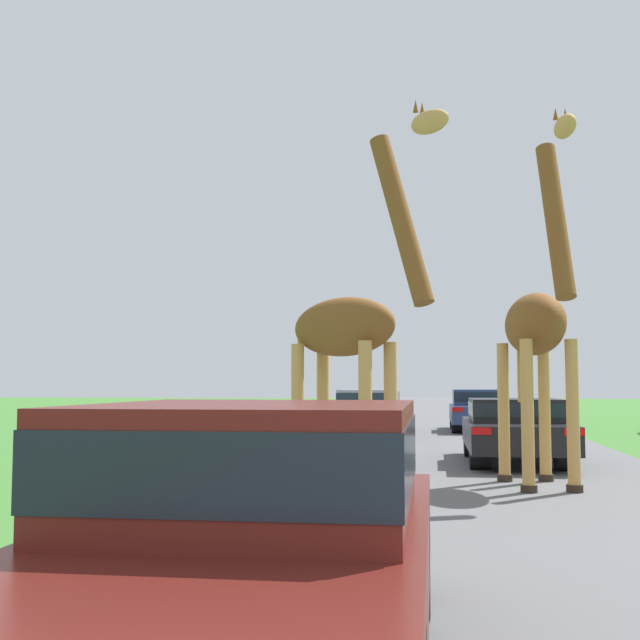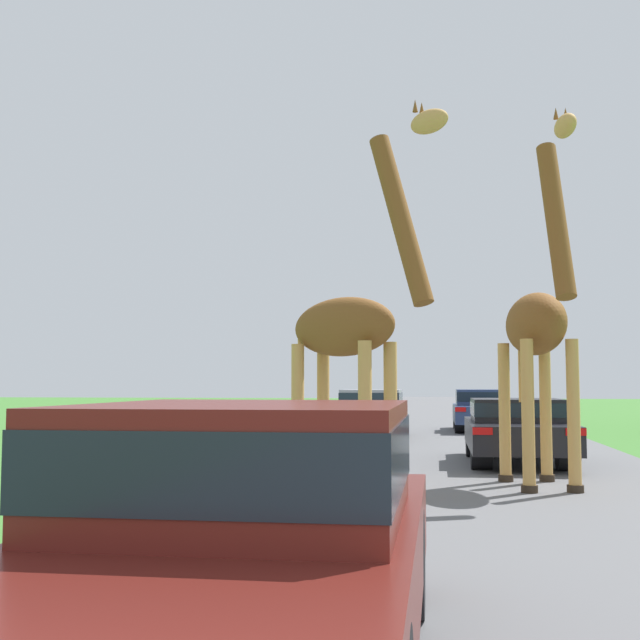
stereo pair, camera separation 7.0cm
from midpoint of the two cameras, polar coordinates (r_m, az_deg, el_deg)
The scene contains 7 objects.
road at distance 30.10m, azimuth 8.52°, elevation -7.34°, with size 8.01×120.00×0.00m.
giraffe_near_road at distance 10.73m, azimuth 2.46°, elevation -0.66°, with size 2.38×1.95×5.07m.
giraffe_companion at distance 12.21m, azimuth 15.41°, elevation -0.44°, with size 1.09×2.73×5.22m.
car_lead_maroon at distance 4.25m, azimuth -4.83°, elevation -14.77°, with size 1.77×4.24×1.41m.
car_queue_right at distance 26.11m, azimuth 11.50°, elevation -6.19°, with size 1.76×4.09×1.31m.
car_queue_left at distance 22.14m, azimuth 3.82°, elevation -6.55°, with size 1.74×4.82×1.34m.
car_far_ahead at distance 15.85m, azimuth 13.94°, elevation -7.43°, with size 1.83×4.18×1.22m.
Camera 2 is at (-0.01, -0.06, 1.52)m, focal length 45.00 mm.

